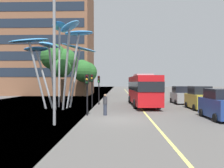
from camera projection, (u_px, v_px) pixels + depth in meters
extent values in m
cube|color=#54514F|center=(118.00, 120.00, 16.28)|extent=(120.00, 240.00, 0.10)
cube|color=#E0D666|center=(151.00, 120.00, 16.21)|extent=(0.16, 144.00, 0.01)
cube|color=red|center=(143.00, 90.00, 25.62)|extent=(2.81, 10.27, 3.00)
cube|color=black|center=(143.00, 86.00, 25.62)|extent=(2.84, 10.37, 0.96)
cube|color=yellow|center=(138.00, 80.00, 30.64)|extent=(1.34, 0.15, 0.36)
cube|color=#B2B2B7|center=(143.00, 75.00, 25.61)|extent=(1.95, 3.63, 0.24)
cylinder|color=black|center=(149.00, 100.00, 28.80)|extent=(0.32, 0.97, 0.96)
cylinder|color=black|center=(130.00, 100.00, 28.78)|extent=(0.32, 0.97, 0.96)
cylinder|color=black|center=(159.00, 104.00, 22.84)|extent=(0.32, 0.97, 0.96)
cylinder|color=black|center=(135.00, 104.00, 22.82)|extent=(0.32, 0.97, 0.96)
cylinder|color=#9EA0A5|center=(73.00, 71.00, 23.16)|extent=(1.45, 0.21, 7.75)
ellipsoid|color=#388EDB|center=(79.00, 33.00, 23.12)|extent=(2.97, 1.41, 0.52)
cylinder|color=#9EA0A5|center=(75.00, 77.00, 24.55)|extent=(1.19, 1.11, 6.50)
ellipsoid|color=#4CA3E5|center=(80.00, 48.00, 24.93)|extent=(4.26, 4.09, 0.98)
cylinder|color=#9EA0A5|center=(59.00, 66.00, 24.91)|extent=(0.40, 1.18, 8.96)
ellipsoid|color=#2D7FD1|center=(60.00, 27.00, 25.35)|extent=(2.22, 3.89, 0.48)
cylinder|color=#9EA0A5|center=(44.00, 78.00, 23.62)|extent=(2.14, 0.70, 6.25)
ellipsoid|color=#388EDB|center=(36.00, 49.00, 23.85)|extent=(3.08, 1.92, 0.61)
cylinder|color=#9EA0A5|center=(37.00, 75.00, 22.70)|extent=(1.78, 0.70, 6.87)
ellipsoid|color=#4299E0|center=(29.00, 41.00, 22.47)|extent=(4.14, 2.59, 0.91)
cylinder|color=#9EA0A5|center=(53.00, 79.00, 21.38)|extent=(0.22, 2.28, 6.09)
ellipsoid|color=#4299E0|center=(49.00, 45.00, 20.31)|extent=(1.64, 3.05, 0.76)
cylinder|color=#9EA0A5|center=(66.00, 70.00, 21.33)|extent=(1.25, 1.66, 7.79)
ellipsoid|color=#4CA3E5|center=(70.00, 27.00, 20.59)|extent=(2.92, 3.29, 1.13)
cylinder|color=black|center=(87.00, 95.00, 18.19)|extent=(0.12, 0.12, 3.31)
cube|color=black|center=(87.00, 79.00, 18.04)|extent=(0.28, 0.24, 0.80)
sphere|color=#390706|center=(87.00, 76.00, 17.91)|extent=(0.18, 0.18, 0.18)
sphere|color=orange|center=(87.00, 79.00, 17.91)|extent=(0.18, 0.18, 0.18)
sphere|color=black|center=(87.00, 83.00, 17.91)|extent=(0.18, 0.18, 0.18)
cylinder|color=black|center=(92.00, 91.00, 23.87)|extent=(0.12, 0.12, 3.51)
cube|color=black|center=(92.00, 78.00, 23.72)|extent=(0.28, 0.24, 0.80)
sphere|color=#390706|center=(92.00, 76.00, 23.59)|extent=(0.18, 0.18, 0.18)
sphere|color=orange|center=(92.00, 78.00, 23.59)|extent=(0.18, 0.18, 0.18)
sphere|color=black|center=(92.00, 81.00, 23.59)|extent=(0.18, 0.18, 0.18)
cylinder|color=black|center=(99.00, 90.00, 27.00)|extent=(0.12, 0.12, 3.45)
cube|color=black|center=(99.00, 79.00, 26.85)|extent=(0.28, 0.24, 0.80)
sphere|color=#390706|center=(99.00, 77.00, 26.72)|extent=(0.18, 0.18, 0.18)
sphere|color=#3A2707|center=(99.00, 79.00, 26.72)|extent=(0.18, 0.18, 0.18)
sphere|color=green|center=(99.00, 81.00, 26.72)|extent=(0.18, 0.18, 0.18)
cube|color=navy|center=(220.00, 108.00, 16.39)|extent=(1.72, 4.13, 1.32)
cube|color=black|center=(220.00, 94.00, 16.38)|extent=(1.58, 2.27, 0.71)
cylinder|color=black|center=(224.00, 113.00, 17.65)|extent=(0.20, 0.60, 0.60)
cylinder|color=black|center=(201.00, 113.00, 17.70)|extent=(0.20, 0.60, 0.60)
cylinder|color=black|center=(215.00, 118.00, 15.14)|extent=(0.20, 0.60, 0.60)
cube|color=gold|center=(199.00, 101.00, 22.50)|extent=(1.84, 4.01, 1.32)
cube|color=black|center=(199.00, 90.00, 22.49)|extent=(1.69, 2.20, 0.80)
cylinder|color=black|center=(204.00, 105.00, 23.72)|extent=(0.20, 0.60, 0.60)
cylinder|color=black|center=(186.00, 105.00, 23.77)|extent=(0.20, 0.60, 0.60)
cylinder|color=black|center=(214.00, 108.00, 21.24)|extent=(0.20, 0.60, 0.60)
cylinder|color=black|center=(194.00, 108.00, 21.29)|extent=(0.20, 0.60, 0.60)
cube|color=gray|center=(180.00, 97.00, 28.49)|extent=(1.73, 3.89, 1.20)
cube|color=black|center=(180.00, 89.00, 28.48)|extent=(1.59, 2.14, 0.81)
cylinder|color=black|center=(184.00, 100.00, 29.67)|extent=(0.20, 0.60, 0.60)
cylinder|color=black|center=(171.00, 100.00, 29.72)|extent=(0.20, 0.60, 0.60)
cylinder|color=black|center=(190.00, 102.00, 27.26)|extent=(0.20, 0.60, 0.60)
cylinder|color=black|center=(176.00, 102.00, 27.31)|extent=(0.20, 0.60, 0.60)
cylinder|color=gray|center=(54.00, 59.00, 14.12)|extent=(0.18, 0.18, 8.25)
cylinder|color=brown|center=(63.00, 91.00, 30.19)|extent=(0.48, 0.48, 3.09)
sphere|color=#286028|center=(54.00, 57.00, 30.22)|extent=(3.48, 3.48, 3.48)
sphere|color=#286028|center=(59.00, 68.00, 31.35)|extent=(2.46, 2.46, 2.46)
sphere|color=#286028|center=(62.00, 68.00, 29.24)|extent=(2.46, 2.46, 2.46)
sphere|color=#286028|center=(65.00, 61.00, 30.52)|extent=(3.23, 3.23, 3.23)
cylinder|color=brown|center=(85.00, 88.00, 42.30)|extent=(0.48, 0.48, 3.12)
sphere|color=#286028|center=(87.00, 72.00, 41.38)|extent=(3.77, 3.77, 3.77)
sphere|color=#286028|center=(84.00, 72.00, 41.11)|extent=(3.90, 3.90, 3.90)
sphere|color=#286028|center=(82.00, 68.00, 41.12)|extent=(3.08, 3.08, 3.08)
cylinder|color=#2D3342|center=(105.00, 110.00, 18.36)|extent=(0.29, 0.29, 0.91)
cylinder|color=#333338|center=(105.00, 100.00, 18.36)|extent=(0.34, 0.34, 0.60)
sphere|color=#937056|center=(105.00, 95.00, 18.35)|extent=(0.22, 0.22, 0.22)
cube|color=brown|center=(48.00, 44.00, 49.42)|extent=(18.97, 11.45, 22.25)
cube|color=#1E2838|center=(39.00, 72.00, 43.73)|extent=(17.84, 0.08, 1.78)
cube|color=#1E2838|center=(39.00, 56.00, 43.70)|extent=(17.84, 0.08, 1.78)
cube|color=#1E2838|center=(38.00, 39.00, 43.67)|extent=(17.84, 0.08, 1.78)
cube|color=#1E2838|center=(38.00, 23.00, 43.65)|extent=(17.84, 0.08, 1.78)
cube|color=#1E2838|center=(38.00, 6.00, 43.62)|extent=(17.84, 0.08, 1.78)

